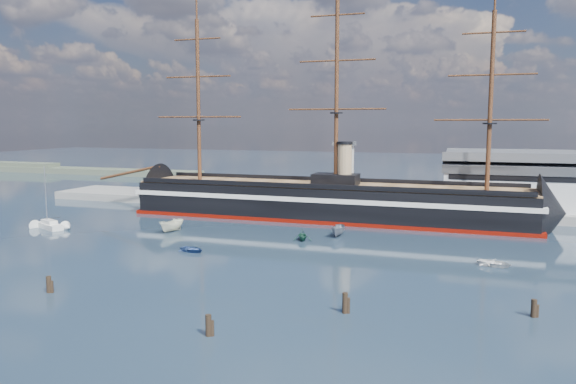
% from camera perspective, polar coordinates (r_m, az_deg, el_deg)
% --- Properties ---
extents(ground, '(600.00, 600.00, 0.00)m').
position_cam_1_polar(ground, '(109.56, 0.15, -4.34)').
color(ground, '#182433').
rests_on(ground, ground).
extents(quay, '(180.00, 18.00, 2.00)m').
position_cam_1_polar(quay, '(141.55, 8.69, -1.81)').
color(quay, slate).
rests_on(quay, ground).
extents(quay_tower, '(5.00, 5.00, 15.00)m').
position_cam_1_polar(quay_tower, '(138.86, 5.70, 2.12)').
color(quay_tower, silver).
rests_on(quay_tower, ground).
extents(shoreline, '(120.00, 10.00, 4.00)m').
position_cam_1_polar(shoreline, '(263.17, -22.54, 2.14)').
color(shoreline, '#3F4C38').
rests_on(shoreline, ground).
extents(warship, '(112.91, 16.63, 53.94)m').
position_cam_1_polar(warship, '(127.61, 3.21, -0.88)').
color(warship, black).
rests_on(warship, ground).
extents(sailboat, '(8.26, 5.51, 12.83)m').
position_cam_1_polar(sailboat, '(125.41, -23.08, -3.07)').
color(sailboat, silver).
rests_on(sailboat, ground).
extents(motorboat_a, '(7.85, 3.99, 3.00)m').
position_cam_1_polar(motorboat_a, '(114.51, -11.72, -3.99)').
color(motorboat_a, white).
rests_on(motorboat_a, ground).
extents(motorboat_b, '(1.90, 3.10, 1.35)m').
position_cam_1_polar(motorboat_b, '(96.57, -9.73, -6.01)').
color(motorboat_b, navy).
rests_on(motorboat_b, ground).
extents(motorboat_c, '(6.56, 2.44, 2.62)m').
position_cam_1_polar(motorboat_c, '(108.17, 5.12, -4.52)').
color(motorboat_c, slate).
rests_on(motorboat_c, ground).
extents(motorboat_d, '(6.77, 4.84, 2.28)m').
position_cam_1_polar(motorboat_d, '(104.05, 1.47, -4.96)').
color(motorboat_d, '#164132').
rests_on(motorboat_d, ground).
extents(motorboat_e, '(2.21, 3.34, 1.45)m').
position_cam_1_polar(motorboat_e, '(91.39, 20.21, -7.10)').
color(motorboat_e, silver).
rests_on(motorboat_e, ground).
extents(piling_near_left, '(0.64, 0.64, 2.87)m').
position_cam_1_polar(piling_near_left, '(79.33, -23.09, -9.39)').
color(piling_near_left, black).
rests_on(piling_near_left, ground).
extents(piling_near_mid, '(0.64, 0.64, 2.94)m').
position_cam_1_polar(piling_near_mid, '(59.86, -8.07, -14.27)').
color(piling_near_mid, black).
rests_on(piling_near_mid, ground).
extents(piling_near_right, '(0.64, 0.64, 3.11)m').
position_cam_1_polar(piling_near_right, '(66.09, 5.80, -12.14)').
color(piling_near_right, black).
rests_on(piling_near_right, ground).
extents(piling_far_right, '(0.64, 0.64, 2.75)m').
position_cam_1_polar(piling_far_right, '(70.17, 23.65, -11.56)').
color(piling_far_right, black).
rests_on(piling_far_right, ground).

